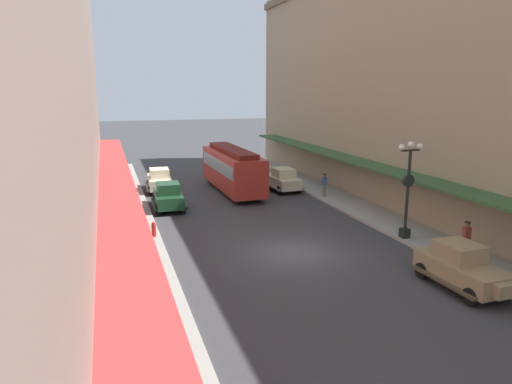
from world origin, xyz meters
TOP-DOWN VIEW (x-y plane):
  - ground_plane at (0.00, 0.00)m, footprint 200.00×200.00m
  - sidewalk_left at (-7.50, 0.00)m, footprint 3.00×60.00m
  - sidewalk_right at (7.50, 0.00)m, footprint 3.00×60.00m
  - building_row_right at (10.23, 0.00)m, footprint 4.30×60.00m
  - parked_car_0 at (-4.75, 10.43)m, footprint 2.27×4.31m
  - parked_car_1 at (-4.67, 16.28)m, footprint 2.27×4.31m
  - parked_car_2 at (4.53, 19.37)m, footprint 2.24×4.30m
  - parked_car_3 at (4.63, 13.45)m, footprint 2.29×4.31m
  - parked_car_4 at (4.88, -5.91)m, footprint 2.24×4.30m
  - streetcar at (0.76, 14.27)m, footprint 2.68×9.64m
  - lamp_post_with_clock at (6.40, -0.04)m, footprint 1.42×0.44m
  - fire_hydrant at (-6.35, 4.29)m, footprint 0.24×0.24m
  - pedestrian_0 at (6.61, 10.05)m, footprint 0.36×0.28m
  - pedestrian_1 at (7.49, -3.27)m, footprint 0.36×0.28m
  - pedestrian_2 at (-7.27, 7.76)m, footprint 0.36×0.28m
  - pedestrian_3 at (-8.12, -2.95)m, footprint 0.36×0.24m

SIDE VIEW (x-z plane):
  - ground_plane at x=0.00m, z-range 0.00..0.00m
  - sidewalk_left at x=-7.50m, z-range 0.00..0.15m
  - sidewalk_right at x=7.50m, z-range 0.00..0.15m
  - fire_hydrant at x=-6.35m, z-range 0.15..0.97m
  - parked_car_0 at x=-4.75m, z-range 0.02..1.86m
  - parked_car_1 at x=-4.67m, z-range 0.02..1.86m
  - parked_car_2 at x=4.53m, z-range 0.02..1.86m
  - parked_car_3 at x=4.63m, z-range 0.02..1.86m
  - parked_car_4 at x=4.88m, z-range 0.02..1.86m
  - pedestrian_3 at x=-8.12m, z-range 0.17..1.81m
  - pedestrian_0 at x=6.61m, z-range 0.18..1.85m
  - pedestrian_1 at x=7.49m, z-range 0.18..1.85m
  - pedestrian_2 at x=-7.27m, z-range 0.18..1.85m
  - streetcar at x=0.76m, z-range 0.17..3.63m
  - lamp_post_with_clock at x=6.40m, z-range 0.41..5.57m
  - building_row_right at x=10.23m, z-range 0.00..17.05m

